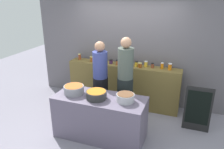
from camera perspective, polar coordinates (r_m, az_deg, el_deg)
The scene contains 24 objects.
ground at distance 4.72m, azimuth -1.52°, elevation -13.46°, with size 12.00×12.00×0.00m, color gray.
storefront_wall at distance 5.41m, azimuth 4.11°, elevation 8.32°, with size 4.80×0.12×3.00m, color slate.
display_shelf at distance 5.39m, azimuth 2.79°, elevation -2.71°, with size 2.70×0.36×1.03m, color brown.
prep_table at distance 4.26m, azimuth -3.10°, elevation -10.92°, with size 1.70×0.70×0.83m, color #5F5569.
preserve_jar_0 at distance 5.66m, azimuth -8.36°, elevation 4.59°, with size 0.07×0.07×0.15m.
preserve_jar_1 at distance 5.45m, azimuth -5.30°, elevation 3.98°, with size 0.09×0.09×0.13m.
preserve_jar_2 at distance 5.44m, azimuth -3.71°, elevation 3.83°, with size 0.09×0.09×0.10m.
preserve_jar_3 at distance 5.34m, azimuth -2.09°, elevation 3.72°, with size 0.09×0.09×0.13m.
preserve_jar_4 at distance 5.27m, azimuth -0.27°, elevation 3.37°, with size 0.09×0.09×0.11m.
preserve_jar_5 at distance 5.18m, azimuth 1.45°, elevation 3.14°, with size 0.09×0.09×0.12m.
preserve_jar_6 at distance 5.24m, azimuth 3.01°, elevation 3.21°, with size 0.08×0.08×0.10m.
preserve_jar_7 at distance 5.19m, azimuth 4.89°, elevation 3.15°, with size 0.08×0.08×0.13m.
preserve_jar_8 at distance 5.10m, azimuth 6.28°, elevation 2.73°, with size 0.07×0.07×0.12m.
preserve_jar_9 at distance 5.04m, azimuth 7.22°, elevation 2.41°, with size 0.09×0.09×0.11m.
preserve_jar_10 at distance 5.10m, azimuth 8.74°, elevation 2.71°, with size 0.08×0.08×0.14m.
preserve_jar_11 at distance 5.06m, azimuth 10.43°, elevation 2.32°, with size 0.07×0.07×0.11m.
preserve_jar_12 at distance 5.04m, azimuth 12.82°, elevation 2.23°, with size 0.07×0.07×0.14m.
preserve_jar_13 at distance 5.00m, azimuth 14.74°, elevation 1.99°, with size 0.08×0.08×0.15m.
cooking_pot_left at distance 4.24m, azimuth -9.81°, elevation -3.86°, with size 0.38×0.38×0.16m.
cooking_pot_center at distance 4.00m, azimuth -4.07°, elevation -5.25°, with size 0.38×0.38×0.15m.
cooking_pot_right at distance 3.89m, azimuth 3.48°, elevation -6.01°, with size 0.32×0.32×0.15m.
cook_with_tongs at distance 4.77m, azimuth -2.99°, elevation -2.34°, with size 0.32×0.32×1.71m.
cook_in_cap at distance 4.52m, azimuth 3.40°, elevation -2.84°, with size 0.33×0.33×1.84m.
chalkboard_sign at distance 4.71m, azimuth 21.24°, elevation -8.38°, with size 0.51×0.05×0.94m.
Camera 1 is at (1.48, -3.63, 2.64)m, focal length 35.39 mm.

